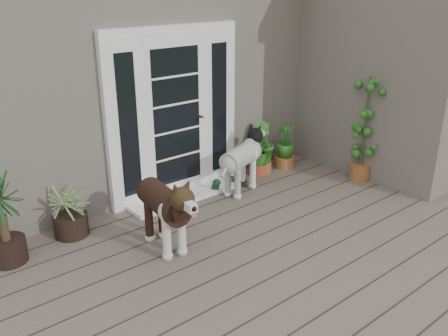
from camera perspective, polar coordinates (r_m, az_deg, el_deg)
deck at (r=5.13m, az=10.69°, el=-10.75°), size 6.20×4.60×0.12m
house_main at (r=7.83m, az=-13.33°, el=12.09°), size 7.40×4.00×3.10m
house_wing at (r=7.47m, az=19.73°, el=10.98°), size 1.60×2.40×3.10m
door_unit at (r=6.06m, az=-5.88°, el=6.43°), size 1.90×0.14×2.15m
door_step at (r=6.27m, az=-4.49°, el=-3.24°), size 1.60×0.40×0.05m
brindle_dog at (r=4.99m, az=-7.14°, el=-5.48°), size 0.51×0.98×0.79m
white_dog at (r=6.28m, az=2.01°, el=0.21°), size 0.94×0.63×0.73m
spider_plant at (r=5.49m, az=-18.01°, el=-4.50°), size 0.72×0.72×0.67m
yucca at (r=5.14m, az=-24.95°, el=-5.39°), size 0.89×0.89×0.99m
herb_a at (r=6.91m, az=3.96°, el=1.26°), size 0.55×0.55×0.51m
herb_b at (r=6.97m, az=4.59°, el=1.57°), size 0.49×0.49×0.54m
herb_c at (r=7.22m, az=7.27°, el=2.16°), size 0.44×0.44×0.53m
sapling at (r=6.83m, az=16.40°, el=4.66°), size 0.59×0.59×1.52m
clog_left at (r=6.61m, az=1.52°, el=-1.58°), size 0.28×0.34×0.09m
clog_right at (r=6.47m, az=-0.97°, el=-2.16°), size 0.31×0.31×0.09m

